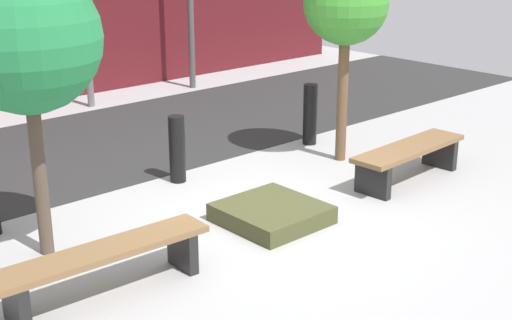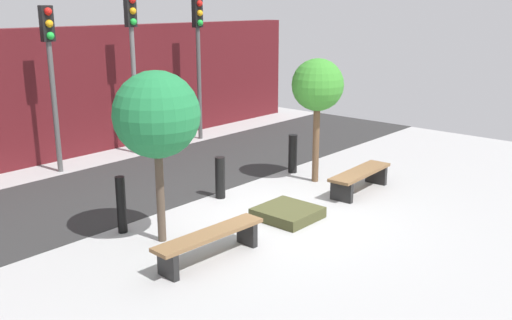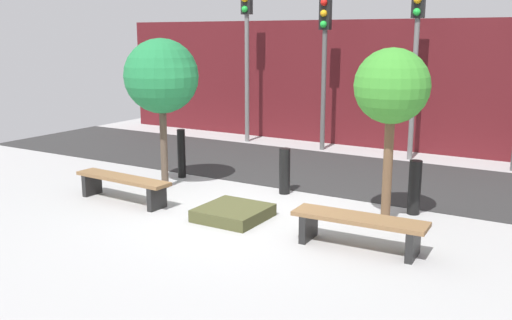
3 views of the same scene
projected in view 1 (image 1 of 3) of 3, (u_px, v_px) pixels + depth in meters
ground_plane at (261, 217)px, 7.98m from camera, size 18.00×18.00×0.00m
road_strip at (96, 145)px, 10.53m from camera, size 18.00×3.62×0.01m
bench_left at (105, 261)px, 6.22m from camera, size 1.99×0.48×0.46m
bench_right at (409, 155)px, 9.00m from camera, size 1.87×0.56×0.46m
planter_bed at (272, 213)px, 7.83m from camera, size 1.01×1.04×0.20m
tree_behind_left_bench at (26, 40)px, 6.45m from camera, size 1.39×1.39×2.84m
tree_behind_right_bench at (346, 4)px, 9.24m from camera, size 1.12×1.12×2.72m
bollard_left at (177, 149)px, 8.94m from camera, size 0.20×0.20×0.86m
bollard_center at (310, 114)px, 10.47m from camera, size 0.21×0.21×0.90m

